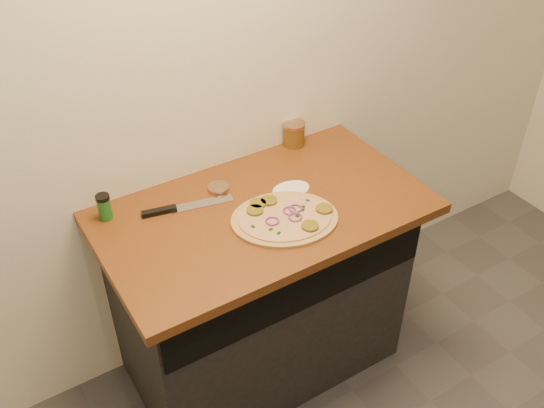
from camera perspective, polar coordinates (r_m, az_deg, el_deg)
cabinet at (r=2.54m, az=-1.13°, el=-8.32°), size 1.10×0.60×0.86m
countertop at (r=2.22m, az=-0.87°, el=-0.67°), size 1.20×0.70×0.04m
pizza at (r=2.14m, az=1.20°, el=-1.29°), size 0.48×0.48×0.03m
chefs_knife at (r=2.22m, az=-8.69°, el=-0.35°), size 0.34×0.10×0.02m
mason_jar_lid at (r=2.29m, az=-5.07°, el=1.50°), size 0.08×0.08×0.02m
salsa_jar at (r=2.53m, az=2.06°, el=6.64°), size 0.09×0.09×0.10m
spice_shaker at (r=2.20m, az=-15.50°, el=-0.26°), size 0.05×0.05×0.10m
flour_spill at (r=2.29m, az=1.80°, el=1.42°), size 0.16×0.16×0.00m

